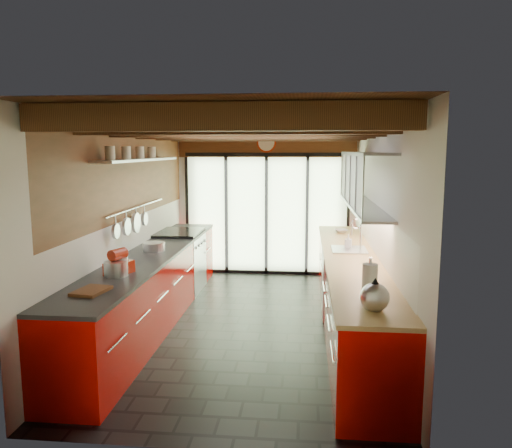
# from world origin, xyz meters

# --- Properties ---
(ground) EXTENTS (5.50, 5.50, 0.00)m
(ground) POSITION_xyz_m (0.00, 0.00, 0.00)
(ground) COLOR black
(ground) RESTS_ON ground
(room_shell) EXTENTS (5.50, 5.50, 5.50)m
(room_shell) POSITION_xyz_m (0.00, 0.00, 1.65)
(room_shell) COLOR silver
(room_shell) RESTS_ON ground
(ceiling_beams) EXTENTS (3.14, 5.06, 4.90)m
(ceiling_beams) POSITION_xyz_m (-0.00, 0.38, 2.46)
(ceiling_beams) COLOR #593316
(ceiling_beams) RESTS_ON ground
(glass_door) EXTENTS (2.95, 0.10, 2.90)m
(glass_door) POSITION_xyz_m (0.00, 2.69, 1.66)
(glass_door) COLOR #C6EAAD
(glass_door) RESTS_ON ground
(left_counter) EXTENTS (0.68, 5.00, 0.92)m
(left_counter) POSITION_xyz_m (-1.28, 0.00, 0.46)
(left_counter) COLOR #B70500
(left_counter) RESTS_ON ground
(range_stove) EXTENTS (0.66, 0.90, 0.97)m
(range_stove) POSITION_xyz_m (-1.28, 1.45, 0.47)
(range_stove) COLOR silver
(range_stove) RESTS_ON ground
(right_counter) EXTENTS (0.68, 5.00, 0.92)m
(right_counter) POSITION_xyz_m (1.27, 0.00, 0.46)
(right_counter) COLOR #B70500
(right_counter) RESTS_ON ground
(sink_assembly) EXTENTS (0.45, 0.52, 0.43)m
(sink_assembly) POSITION_xyz_m (1.29, 0.40, 0.96)
(sink_assembly) COLOR silver
(sink_assembly) RESTS_ON right_counter
(upper_cabinets_right) EXTENTS (0.34, 3.00, 3.00)m
(upper_cabinets_right) POSITION_xyz_m (1.43, 0.30, 1.85)
(upper_cabinets_right) COLOR silver
(upper_cabinets_right) RESTS_ON ground
(left_wall_fixtures) EXTENTS (0.28, 2.60, 0.96)m
(left_wall_fixtures) POSITION_xyz_m (-1.47, 0.14, 1.88)
(left_wall_fixtures) COLOR silver
(left_wall_fixtures) RESTS_ON ground
(stand_mixer) EXTENTS (0.28, 0.35, 0.28)m
(stand_mixer) POSITION_xyz_m (-1.27, -1.12, 1.03)
(stand_mixer) COLOR red
(stand_mixer) RESTS_ON left_counter
(pot_large) EXTENTS (0.30, 0.30, 0.16)m
(pot_large) POSITION_xyz_m (-1.27, -1.22, 1.00)
(pot_large) COLOR silver
(pot_large) RESTS_ON left_counter
(pot_small) EXTENTS (0.37, 0.37, 0.11)m
(pot_small) POSITION_xyz_m (-1.27, 0.10, 0.98)
(pot_small) COLOR silver
(pot_small) RESTS_ON left_counter
(cutting_board) EXTENTS (0.30, 0.39, 0.03)m
(cutting_board) POSITION_xyz_m (-1.27, -1.84, 0.94)
(cutting_board) COLOR brown
(cutting_board) RESTS_ON left_counter
(kettle) EXTENTS (0.26, 0.31, 0.28)m
(kettle) POSITION_xyz_m (1.27, -2.10, 1.04)
(kettle) COLOR silver
(kettle) RESTS_ON right_counter
(paper_towel) EXTENTS (0.14, 0.14, 0.37)m
(paper_towel) POSITION_xyz_m (1.27, -1.76, 1.07)
(paper_towel) COLOR white
(paper_towel) RESTS_ON right_counter
(soap_bottle) EXTENTS (0.10, 0.10, 0.19)m
(soap_bottle) POSITION_xyz_m (1.27, 0.50, 1.02)
(soap_bottle) COLOR silver
(soap_bottle) RESTS_ON right_counter
(bowl) EXTENTS (0.25, 0.25, 0.05)m
(bowl) POSITION_xyz_m (1.27, 1.82, 0.95)
(bowl) COLOR silver
(bowl) RESTS_ON right_counter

